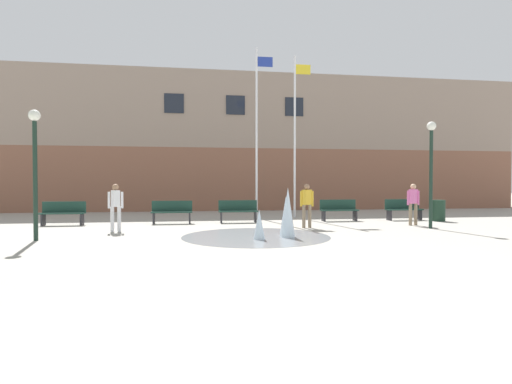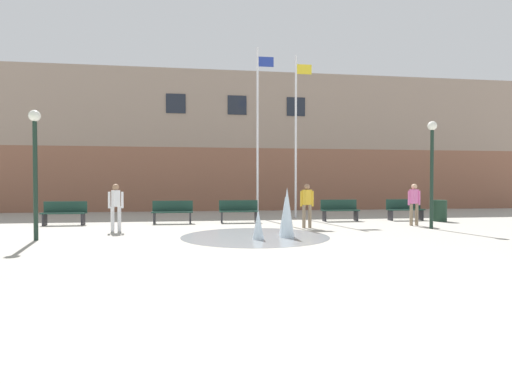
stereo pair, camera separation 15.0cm
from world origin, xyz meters
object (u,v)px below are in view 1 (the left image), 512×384
object	(u,v)px
park_bench_under_right_flagpole	(238,211)
park_bench_far_left	(63,213)
park_bench_far_right	(403,209)
adult_near_bench	(307,202)
park_bench_center	(172,212)
lamp_post_left_lane	(35,155)
lamp_post_right_lane	(431,159)
park_bench_near_trashcan	(339,210)
trash_can	(438,211)
adult_watching	(116,204)
flagpole_left	(257,128)
flagpole_right	(295,132)
teen_by_trashcan	(413,201)

from	to	relation	value
park_bench_under_right_flagpole	park_bench_far_left	bearing A→B (deg)	-179.36
park_bench_far_right	adult_near_bench	world-z (taller)	adult_near_bench
park_bench_far_left	park_bench_center	distance (m)	4.09
lamp_post_left_lane	park_bench_under_right_flagpole	bearing A→B (deg)	35.02
lamp_post_right_lane	park_bench_near_trashcan	bearing A→B (deg)	124.74
adult_near_bench	trash_can	distance (m)	6.47
adult_watching	lamp_post_right_lane	world-z (taller)	lamp_post_right_lane
lamp_post_left_lane	park_bench_far_left	bearing A→B (deg)	98.07
park_bench_center	park_bench_under_right_flagpole	bearing A→B (deg)	1.26
adult_watching	flagpole_left	xyz separation A→B (m)	(5.43, 4.48, 3.23)
park_bench_center	park_bench_far_right	distance (m)	9.94
park_bench_near_trashcan	trash_can	size ratio (longest dim) A/B	1.78
park_bench_far_right	flagpole_right	world-z (taller)	flagpole_right
park_bench_far_left	park_bench_under_right_flagpole	size ratio (longest dim) A/B	1.00
park_bench_under_right_flagpole	park_bench_near_trashcan	bearing A→B (deg)	0.71
park_bench_far_right	lamp_post_right_lane	bearing A→B (deg)	-102.63
flagpole_right	lamp_post_right_lane	world-z (taller)	flagpole_right
flagpole_left	lamp_post_left_lane	bearing A→B (deg)	-139.12
flagpole_left	lamp_post_left_lane	size ratio (longest dim) A/B	2.13
park_bench_center	adult_near_bench	distance (m)	5.43
lamp_post_left_lane	trash_can	size ratio (longest dim) A/B	4.08
park_bench_center	lamp_post_left_lane	bearing A→B (deg)	-129.39
park_bench_near_trashcan	adult_near_bench	xyz separation A→B (m)	(-2.08, -2.38, 0.45)
adult_watching	teen_by_trashcan	bearing A→B (deg)	64.89
park_bench_center	adult_watching	xyz separation A→B (m)	(-1.68, -2.46, 0.45)
park_bench_near_trashcan	park_bench_far_right	size ratio (longest dim) A/B	1.00
park_bench_center	teen_by_trashcan	distance (m)	9.41
park_bench_under_right_flagpole	adult_near_bench	distance (m)	3.27
flagpole_right	lamp_post_left_lane	size ratio (longest dim) A/B	2.06
adult_near_bench	lamp_post_left_lane	world-z (taller)	lamp_post_left_lane
park_bench_center	teen_by_trashcan	size ratio (longest dim) A/B	1.01
park_bench_near_trashcan	flagpole_right	distance (m)	4.27
adult_watching	flagpole_left	distance (m)	7.74
park_bench_far_left	park_bench_far_right	xyz separation A→B (m)	(14.03, 0.10, 0.00)
teen_by_trashcan	trash_can	bearing A→B (deg)	3.03
park_bench_near_trashcan	park_bench_center	bearing A→B (deg)	-179.08
park_bench_near_trashcan	lamp_post_left_lane	xyz separation A→B (m)	(-10.49, -4.37, 1.94)
park_bench_center	adult_watching	distance (m)	3.02
adult_near_bench	trash_can	size ratio (longest dim) A/B	1.77
park_bench_near_trashcan	lamp_post_right_lane	xyz separation A→B (m)	(2.23, -3.22, 2.01)
park_bench_far_left	park_bench_near_trashcan	size ratio (longest dim) A/B	1.00
park_bench_far_left	park_bench_far_right	bearing A→B (deg)	0.40
park_bench_far_left	flagpole_right	world-z (taller)	flagpole_right
adult_near_bench	park_bench_far_left	bearing A→B (deg)	137.66
park_bench_far_left	park_bench_near_trashcan	distance (m)	11.09
park_bench_center	flagpole_right	bearing A→B (deg)	19.92
park_bench_far_right	teen_by_trashcan	size ratio (longest dim) A/B	1.01
park_bench_far_left	lamp_post_left_lane	distance (m)	4.70
park_bench_center	lamp_post_left_lane	xyz separation A→B (m)	(-3.49, -4.26, 1.94)
lamp_post_left_lane	adult_near_bench	bearing A→B (deg)	13.27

